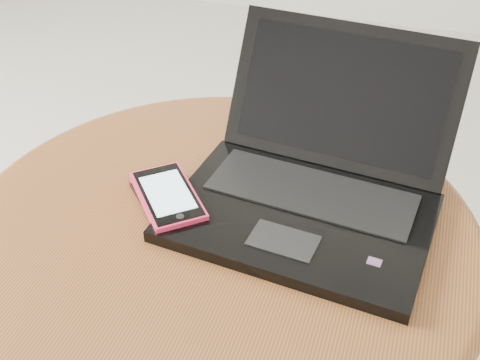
% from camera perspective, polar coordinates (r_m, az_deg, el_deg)
% --- Properties ---
extents(table, '(0.68, 0.68, 0.54)m').
position_cam_1_polar(table, '(0.86, -1.89, -9.70)').
color(table, '#56281A').
rests_on(table, ground).
extents(laptop, '(0.35, 0.35, 0.19)m').
position_cam_1_polar(laptop, '(0.80, 6.81, -0.02)').
color(laptop, black).
rests_on(laptop, table).
extents(phone_black, '(0.12, 0.12, 0.01)m').
position_cam_1_polar(phone_black, '(0.81, -7.07, -1.86)').
color(phone_black, black).
rests_on(phone_black, table).
extents(phone_pink, '(0.13, 0.14, 0.02)m').
position_cam_1_polar(phone_pink, '(0.80, -6.77, -1.58)').
color(phone_pink, '#F92E59').
rests_on(phone_pink, phone_black).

